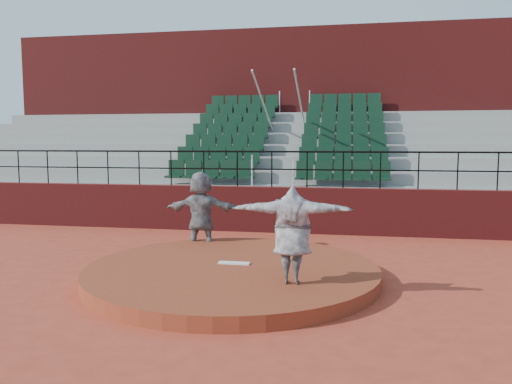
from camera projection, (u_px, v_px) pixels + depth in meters
ground at (232, 279)px, 9.42m from camera, size 90.00×90.00×0.00m
pitchers_mound at (232, 272)px, 9.41m from camera, size 5.50×5.50×0.25m
pitching_rubber at (234, 263)px, 9.54m from camera, size 0.60×0.15×0.03m
boundary_wall at (272, 209)px, 14.25m from camera, size 24.00×0.30×1.30m
wall_railing at (272, 161)px, 14.11m from camera, size 24.04×0.05×1.03m
seating_deck at (287, 174)px, 17.75m from camera, size 24.00×5.97×4.63m
press_box_facade at (298, 119)px, 21.40m from camera, size 24.00×3.00×7.10m
pitcher at (292, 235)px, 8.18m from camera, size 1.99×0.59×1.61m
fielder at (201, 211)px, 11.72m from camera, size 1.78×0.65×1.89m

